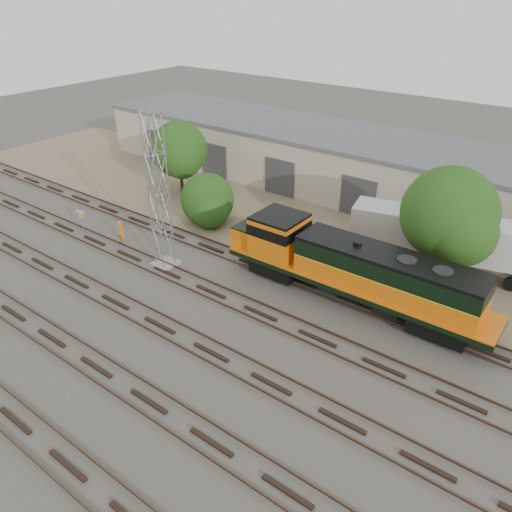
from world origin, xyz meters
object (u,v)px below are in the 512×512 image
Objects in this scene: worker at (121,231)px; locomotive at (350,268)px; semi_trailer at (452,238)px; signal_tower at (159,196)px.

locomotive is at bearing -159.77° from worker.
locomotive reaches higher than worker.
locomotive is at bearing -128.50° from semi_trailer.
locomotive is 1.61× the size of signal_tower.
worker is (-17.71, -3.23, -1.51)m from locomotive.
semi_trailer is at bearing 34.95° from signal_tower.
signal_tower reaches higher than worker.
signal_tower is 6.84m from worker.
semi_trailer reaches higher than worker.
signal_tower is at bearing -157.67° from semi_trailer.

